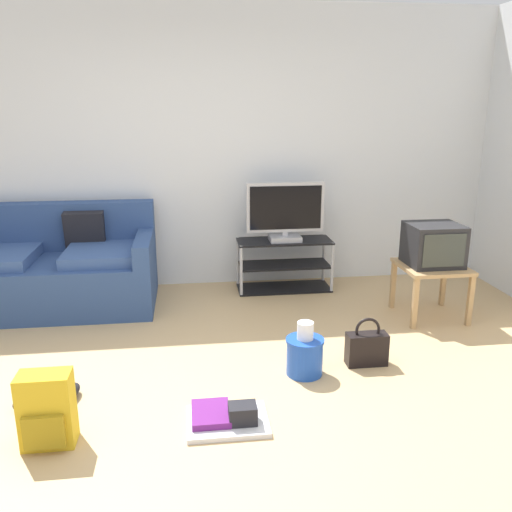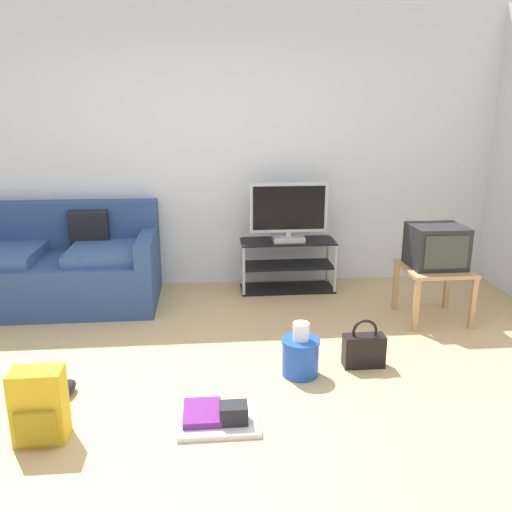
{
  "view_description": "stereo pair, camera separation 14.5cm",
  "coord_description": "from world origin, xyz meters",
  "px_view_note": "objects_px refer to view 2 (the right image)",
  "views": [
    {
      "loc": [
        -0.04,
        -2.84,
        1.77
      ],
      "look_at": [
        0.49,
        1.25,
        0.6
      ],
      "focal_mm": 37.34,
      "sensor_mm": 36.0,
      "label": 1
    },
    {
      "loc": [
        0.1,
        -2.86,
        1.77
      ],
      "look_at": [
        0.49,
        1.25,
        0.6
      ],
      "focal_mm": 37.34,
      "sensor_mm": 36.0,
      "label": 2
    }
  ],
  "objects_px": {
    "side_table": "(434,275)",
    "crt_tv": "(436,246)",
    "couch": "(59,268)",
    "sneakers_pair": "(44,392)",
    "tv_stand": "(287,265)",
    "backpack": "(39,406)",
    "flat_tv": "(289,213)",
    "handbag": "(364,349)",
    "cleaning_bucket": "(300,354)",
    "floor_tray": "(218,417)"
  },
  "relations": [
    {
      "from": "side_table",
      "to": "crt_tv",
      "type": "height_order",
      "value": "crt_tv"
    },
    {
      "from": "couch",
      "to": "sneakers_pair",
      "type": "xyz_separation_m",
      "value": [
        0.32,
        -1.73,
        -0.29
      ]
    },
    {
      "from": "tv_stand",
      "to": "side_table",
      "type": "height_order",
      "value": "tv_stand"
    },
    {
      "from": "couch",
      "to": "backpack",
      "type": "bearing_deg",
      "value": -78.75
    },
    {
      "from": "side_table",
      "to": "backpack",
      "type": "xyz_separation_m",
      "value": [
        -2.82,
        -1.47,
        -0.19
      ]
    },
    {
      "from": "flat_tv",
      "to": "handbag",
      "type": "xyz_separation_m",
      "value": [
        0.29,
        -1.64,
        -0.65
      ]
    },
    {
      "from": "backpack",
      "to": "cleaning_bucket",
      "type": "bearing_deg",
      "value": 17.52
    },
    {
      "from": "handbag",
      "to": "floor_tray",
      "type": "xyz_separation_m",
      "value": [
        -1.04,
        -0.61,
        -0.09
      ]
    },
    {
      "from": "flat_tv",
      "to": "couch",
      "type": "bearing_deg",
      "value": -176.0
    },
    {
      "from": "side_table",
      "to": "floor_tray",
      "type": "height_order",
      "value": "side_table"
    },
    {
      "from": "couch",
      "to": "crt_tv",
      "type": "distance_m",
      "value": 3.34
    },
    {
      "from": "side_table",
      "to": "cleaning_bucket",
      "type": "distance_m",
      "value": 1.58
    },
    {
      "from": "flat_tv",
      "to": "cleaning_bucket",
      "type": "relative_size",
      "value": 1.98
    },
    {
      "from": "sneakers_pair",
      "to": "tv_stand",
      "type": "bearing_deg",
      "value": 46.29
    },
    {
      "from": "tv_stand",
      "to": "sneakers_pair",
      "type": "distance_m",
      "value": 2.64
    },
    {
      "from": "crt_tv",
      "to": "couch",
      "type": "bearing_deg",
      "value": 168.22
    },
    {
      "from": "couch",
      "to": "tv_stand",
      "type": "height_order",
      "value": "couch"
    },
    {
      "from": "sneakers_pair",
      "to": "couch",
      "type": "bearing_deg",
      "value": 100.42
    },
    {
      "from": "couch",
      "to": "floor_tray",
      "type": "relative_size",
      "value": 3.8
    },
    {
      "from": "cleaning_bucket",
      "to": "floor_tray",
      "type": "height_order",
      "value": "cleaning_bucket"
    },
    {
      "from": "tv_stand",
      "to": "couch",
      "type": "bearing_deg",
      "value": -175.4
    },
    {
      "from": "handbag",
      "to": "sneakers_pair",
      "type": "xyz_separation_m",
      "value": [
        -2.11,
        -0.24,
        -0.08
      ]
    },
    {
      "from": "couch",
      "to": "tv_stand",
      "type": "relative_size",
      "value": 1.93
    },
    {
      "from": "tv_stand",
      "to": "backpack",
      "type": "relative_size",
      "value": 2.2
    },
    {
      "from": "tv_stand",
      "to": "side_table",
      "type": "bearing_deg",
      "value": -37.77
    },
    {
      "from": "tv_stand",
      "to": "cleaning_bucket",
      "type": "relative_size",
      "value": 2.43
    },
    {
      "from": "backpack",
      "to": "flat_tv",
      "type": "bearing_deg",
      "value": 50.0
    },
    {
      "from": "tv_stand",
      "to": "floor_tray",
      "type": "height_order",
      "value": "tv_stand"
    },
    {
      "from": "handbag",
      "to": "cleaning_bucket",
      "type": "distance_m",
      "value": 0.47
    },
    {
      "from": "flat_tv",
      "to": "backpack",
      "type": "xyz_separation_m",
      "value": [
        -1.7,
        -2.31,
        -0.58
      ]
    },
    {
      "from": "floor_tray",
      "to": "backpack",
      "type": "bearing_deg",
      "value": -176.13
    },
    {
      "from": "handbag",
      "to": "floor_tray",
      "type": "distance_m",
      "value": 1.2
    },
    {
      "from": "crt_tv",
      "to": "floor_tray",
      "type": "xyz_separation_m",
      "value": [
        -1.86,
        -1.42,
        -0.6
      ]
    },
    {
      "from": "side_table",
      "to": "backpack",
      "type": "distance_m",
      "value": 3.19
    },
    {
      "from": "side_table",
      "to": "backpack",
      "type": "height_order",
      "value": "side_table"
    },
    {
      "from": "couch",
      "to": "cleaning_bucket",
      "type": "xyz_separation_m",
      "value": [
        1.96,
        -1.57,
        -0.18
      ]
    },
    {
      "from": "sneakers_pair",
      "to": "flat_tv",
      "type": "bearing_deg",
      "value": 45.95
    },
    {
      "from": "flat_tv",
      "to": "cleaning_bucket",
      "type": "height_order",
      "value": "flat_tv"
    },
    {
      "from": "crt_tv",
      "to": "handbag",
      "type": "height_order",
      "value": "crt_tv"
    },
    {
      "from": "couch",
      "to": "handbag",
      "type": "xyz_separation_m",
      "value": [
        2.43,
        -1.49,
        -0.21
      ]
    },
    {
      "from": "side_table",
      "to": "sneakers_pair",
      "type": "distance_m",
      "value": 3.13
    },
    {
      "from": "backpack",
      "to": "sneakers_pair",
      "type": "xyz_separation_m",
      "value": [
        -0.11,
        0.43,
        -0.16
      ]
    },
    {
      "from": "flat_tv",
      "to": "side_table",
      "type": "xyz_separation_m",
      "value": [
        1.12,
        -0.84,
        -0.39
      ]
    },
    {
      "from": "couch",
      "to": "cleaning_bucket",
      "type": "height_order",
      "value": "couch"
    },
    {
      "from": "flat_tv",
      "to": "floor_tray",
      "type": "height_order",
      "value": "flat_tv"
    },
    {
      "from": "handbag",
      "to": "side_table",
      "type": "bearing_deg",
      "value": 43.86
    },
    {
      "from": "tv_stand",
      "to": "sneakers_pair",
      "type": "height_order",
      "value": "tv_stand"
    },
    {
      "from": "couch",
      "to": "handbag",
      "type": "relative_size",
      "value": 5.05
    },
    {
      "from": "crt_tv",
      "to": "cleaning_bucket",
      "type": "distance_m",
      "value": 1.64
    },
    {
      "from": "crt_tv",
      "to": "tv_stand",
      "type": "bearing_deg",
      "value": 142.75
    }
  ]
}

